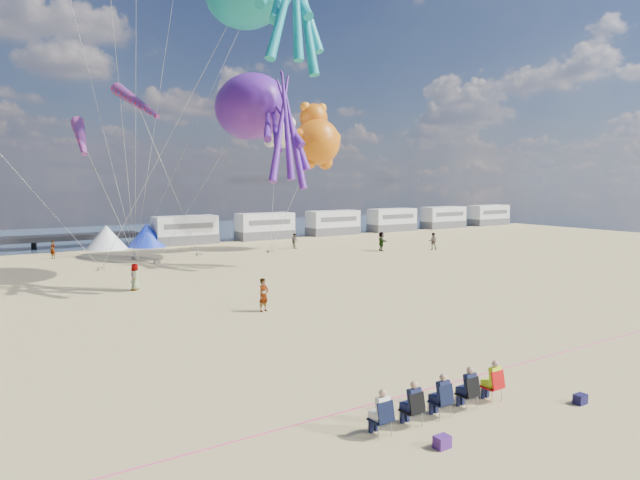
{
  "coord_description": "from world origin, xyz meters",
  "views": [
    {
      "loc": [
        -14.84,
        -18.03,
        6.75
      ],
      "look_at": [
        0.85,
        6.0,
        3.73
      ],
      "focal_mm": 32.0,
      "sensor_mm": 36.0,
      "label": 1
    }
  ],
  "objects": [
    {
      "name": "ground",
      "position": [
        0.0,
        0.0,
        0.0
      ],
      "size": [
        120.0,
        120.0,
        0.0
      ],
      "primitive_type": "plane",
      "color": "#D6BF7B",
      "rests_on": "ground"
    },
    {
      "name": "water",
      "position": [
        0.0,
        55.0,
        0.02
      ],
      "size": [
        120.0,
        120.0,
        0.0
      ],
      "primitive_type": "plane",
      "color": "#324660",
      "rests_on": "ground"
    },
    {
      "name": "motorhome_0",
      "position": [
        6.0,
        40.0,
        1.5
      ],
      "size": [
        6.6,
        2.5,
        3.0
      ],
      "primitive_type": "cube",
      "color": "silver",
      "rests_on": "ground"
    },
    {
      "name": "motorhome_1",
      "position": [
        15.5,
        40.0,
        1.5
      ],
      "size": [
        6.6,
        2.5,
        3.0
      ],
      "primitive_type": "cube",
      "color": "silver",
      "rests_on": "ground"
    },
    {
      "name": "motorhome_2",
      "position": [
        25.0,
        40.0,
        1.5
      ],
      "size": [
        6.6,
        2.5,
        3.0
      ],
      "primitive_type": "cube",
      "color": "silver",
      "rests_on": "ground"
    },
    {
      "name": "motorhome_3",
      "position": [
        34.5,
        40.0,
        1.5
      ],
      "size": [
        6.6,
        2.5,
        3.0
      ],
      "primitive_type": "cube",
      "color": "silver",
      "rests_on": "ground"
    },
    {
      "name": "motorhome_4",
      "position": [
        44.0,
        40.0,
        1.5
      ],
      "size": [
        6.6,
        2.5,
        3.0
      ],
      "primitive_type": "cube",
      "color": "silver",
      "rests_on": "ground"
    },
    {
      "name": "motorhome_5",
      "position": [
        53.5,
        40.0,
        1.5
      ],
      "size": [
        6.6,
        2.5,
        3.0
      ],
      "primitive_type": "cube",
      "color": "silver",
      "rests_on": "ground"
    },
    {
      "name": "tent_white",
      "position": [
        -2.0,
        40.0,
        1.2
      ],
      "size": [
        4.0,
        4.0,
        2.4
      ],
      "primitive_type": "cone",
      "color": "white",
      "rests_on": "ground"
    },
    {
      "name": "tent_blue",
      "position": [
        2.0,
        40.0,
        1.2
      ],
      "size": [
        4.0,
        4.0,
        2.4
      ],
      "primitive_type": "cone",
      "color": "#1933CC",
      "rests_on": "ground"
    },
    {
      "name": "spectator_row",
      "position": [
        -3.37,
        -6.74,
        0.65
      ],
      "size": [
        6.1,
        0.9,
        1.3
      ],
      "primitive_type": null,
      "color": "black",
      "rests_on": "ground"
    },
    {
      "name": "cooler_purple",
      "position": [
        -4.71,
        -8.17,
        0.16
      ],
      "size": [
        0.4,
        0.3,
        0.32
      ],
      "primitive_type": "cube",
      "color": "#481F75",
      "rests_on": "ground"
    },
    {
      "name": "cooler_navy",
      "position": [
        0.88,
        -8.4,
        0.15
      ],
      "size": [
        0.38,
        0.28,
        0.3
      ],
      "primitive_type": "cube",
      "color": "#15133D",
      "rests_on": "ground"
    },
    {
      "name": "rope_line",
      "position": [
        0.0,
        -5.0,
        0.02
      ],
      "size": [
        34.0,
        0.03,
        0.03
      ],
      "primitive_type": "cylinder",
      "rotation": [
        0.0,
        1.57,
        0.0
      ],
      "color": "#F2338C",
      "rests_on": "ground"
    },
    {
      "name": "standing_person",
      "position": [
        -1.48,
        7.75,
        0.87
      ],
      "size": [
        0.74,
        0.61,
        1.73
      ],
      "primitive_type": "imported",
      "rotation": [
        0.0,
        0.0,
        0.35
      ],
      "color": "tan",
      "rests_on": "ground"
    },
    {
      "name": "beachgoer_1",
      "position": [
        24.51,
        22.11,
        0.84
      ],
      "size": [
        0.96,
        0.95,
        1.68
      ],
      "primitive_type": "imported",
      "rotation": [
        0.0,
        0.0,
        2.39
      ],
      "color": "#7F6659",
      "rests_on": "ground"
    },
    {
      "name": "beachgoer_4",
      "position": [
        19.77,
        24.17,
        0.92
      ],
      "size": [
        0.72,
        1.16,
        1.83
      ],
      "primitive_type": "imported",
      "rotation": [
        0.0,
        0.0,
        1.29
      ],
      "color": "#7F6659",
      "rests_on": "ground"
    },
    {
      "name": "beachgoer_5",
      "position": [
        -7.49,
        35.42,
        0.79
      ],
      "size": [
        1.17,
        1.49,
        1.58
      ],
      "primitive_type": "imported",
      "rotation": [
        0.0,
        0.0,
        5.27
      ],
      "color": "#7F6659",
      "rests_on": "ground"
    },
    {
      "name": "beachgoer_6",
      "position": [
        -5.45,
        17.18,
        0.83
      ],
      "size": [
        0.69,
        0.72,
        1.65
      ],
      "primitive_type": "imported",
      "rotation": [
        0.0,
        0.0,
        4.01
      ],
      "color": "#7F6659",
      "rests_on": "ground"
    },
    {
      "name": "beachgoer_7",
      "position": [
        13.75,
        30.36,
        0.75
      ],
      "size": [
        0.54,
        0.78,
        1.51
      ],
      "primitive_type": "imported",
      "rotation": [
        0.0,
        0.0,
        1.66
      ],
      "color": "#7F6659",
      "rests_on": "ground"
    },
    {
      "name": "sandbag_a",
      "position": [
        -5.43,
        26.55,
        0.11
      ],
      "size": [
        0.5,
        0.35,
        0.22
      ],
      "primitive_type": "cube",
      "color": "gray",
      "rests_on": "ground"
    },
    {
      "name": "sandbag_b",
      "position": [
        -0.79,
        27.85,
        0.11
      ],
      "size": [
        0.5,
        0.35,
        0.22
      ],
      "primitive_type": "cube",
      "color": "gray",
      "rests_on": "ground"
    },
    {
      "name": "sandbag_c",
      "position": [
        10.27,
        28.93,
        0.11
      ],
      "size": [
        0.5,
        0.35,
        0.22
      ],
      "primitive_type": "cube",
      "color": "gray",
      "rests_on": "ground"
    },
    {
      "name": "sandbag_d",
      "position": [
        3.9,
        30.52,
        0.11
      ],
      "size": [
        0.5,
        0.35,
        0.22
      ],
      "primitive_type": "cube",
      "color": "gray",
      "rests_on": "ground"
    },
    {
      "name": "sandbag_e",
      "position": [
        -1.68,
        31.05,
        0.11
      ],
      "size": [
        0.5,
        0.35,
        0.22
      ],
      "primitive_type": "cube",
      "color": "gray",
      "rests_on": "ground"
    },
    {
      "name": "kite_octopus_purple",
      "position": [
        7.35,
        26.86,
        13.02
      ],
      "size": [
        5.85,
        11.16,
        12.21
      ],
      "primitive_type": null,
      "rotation": [
        0.0,
        0.0,
        -0.12
      ],
      "color": "#571D95"
    },
    {
      "name": "kite_panda",
      "position": [
        11.21,
        29.26,
        11.76
      ],
      "size": [
        5.02,
        4.86,
        5.79
      ],
      "primitive_type": null,
      "rotation": [
        0.0,
        0.0,
        -0.28
      ],
      "color": "silver"
    },
    {
      "name": "kite_teddy_orange",
      "position": [
        15.31,
        28.64,
        10.41
      ],
      "size": [
        6.89,
        6.71,
        7.63
      ],
      "primitive_type": null,
      "rotation": [
        0.0,
        0.0,
        0.37
      ],
      "color": "orange"
    },
    {
      "name": "windsock_mid",
      "position": [
        -2.7,
        25.41,
        12.5
      ],
      "size": [
        2.61,
        5.99,
        5.95
      ],
      "primitive_type": null,
      "rotation": [
        0.0,
        0.0,
        0.28
      ],
      "color": "red"
    },
    {
      "name": "windsock_right",
      "position": [
        -7.37,
        21.83,
        9.52
      ],
      "size": [
        1.42,
        4.99,
        4.92
      ],
      "primitive_type": null,
      "rotation": [
        0.0,
        0.0,
        -0.11
      ],
      "color": "red"
    }
  ]
}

